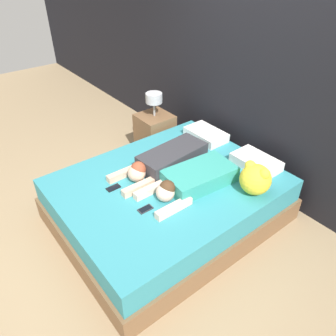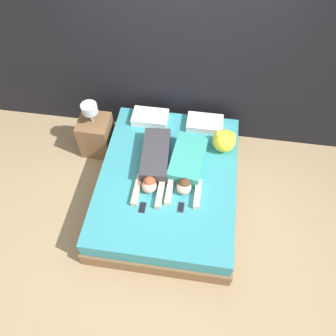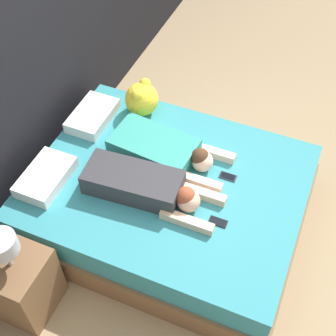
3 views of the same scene
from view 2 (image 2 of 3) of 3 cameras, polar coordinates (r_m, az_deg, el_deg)
ground_plane at (r=4.51m, az=-0.00°, el=-4.79°), size 12.00×12.00×0.00m
wall_back at (r=4.37m, az=2.52°, el=18.43°), size 12.00×0.06×2.60m
bed at (r=4.30m, az=-0.00°, el=-3.12°), size 1.76×2.20×0.51m
pillow_head_left at (r=4.64m, az=-3.12°, el=8.79°), size 0.49×0.31×0.10m
pillow_head_right at (r=4.58m, az=6.43°, el=7.74°), size 0.49×0.31×0.10m
person_left at (r=4.09m, az=-2.43°, el=1.06°), size 0.39×1.10×0.21m
person_right at (r=4.08m, az=3.35°, el=0.50°), size 0.46×1.01×0.20m
cell_phone_left at (r=3.85m, az=-4.47°, el=-6.86°), size 0.07×0.14×0.01m
cell_phone_right at (r=3.85m, az=2.28°, el=-6.84°), size 0.07×0.14×0.01m
plush_toy at (r=4.28m, az=9.76°, el=4.76°), size 0.30×0.30×0.31m
nightstand at (r=4.85m, az=-12.38°, el=5.79°), size 0.43×0.43×0.90m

